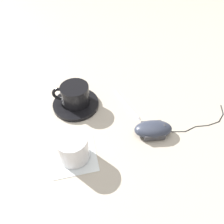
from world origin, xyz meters
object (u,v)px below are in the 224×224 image
Objects in this scene: saucer at (76,104)px; drinking_glass at (73,148)px; pen at (127,104)px; computer_mouse at (153,129)px; coffee_cup at (75,94)px.

drinking_glass is (-0.10, -0.18, 0.03)m from saucer.
saucer reaches higher than pen.
drinking_glass is at bearing -161.38° from pen.
pen is at bearing -33.99° from saucer.
saucer is 0.95× the size of pen.
saucer is 0.27m from computer_mouse.
computer_mouse reaches higher than pen.
coffee_cup is 0.21m from drinking_glass.
pen is (0.01, 0.14, -0.01)m from computer_mouse.
saucer is at bearing -119.05° from coffee_cup.
coffee_cup is 0.87× the size of computer_mouse.
drinking_glass reaches higher than saucer.
coffee_cup is 0.27m from computer_mouse.
computer_mouse is (0.13, -0.23, 0.01)m from saucer.
coffee_cup reaches higher than pen.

